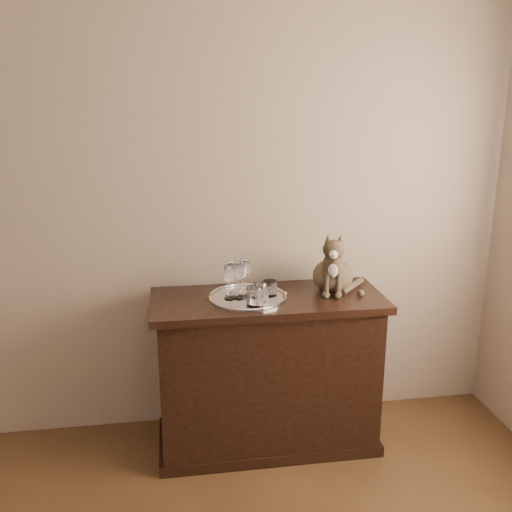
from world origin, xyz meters
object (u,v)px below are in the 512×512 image
at_px(tumbler_a, 260,294).
at_px(tumbler_b, 255,297).
at_px(wine_glass_c, 229,283).
at_px(sideboard, 267,372).
at_px(tumbler_c, 270,288).
at_px(cat, 333,260).
at_px(wine_glass_b, 244,276).
at_px(tray, 248,298).
at_px(wine_glass_a, 230,278).
at_px(wine_glass_d, 240,280).

relative_size(tumbler_a, tumbler_b, 0.94).
bearing_deg(wine_glass_c, sideboard, 4.56).
relative_size(sideboard, tumbler_c, 14.91).
relative_size(wine_glass_c, tumbler_a, 1.89).
bearing_deg(cat, tumbler_c, -153.33).
bearing_deg(tumbler_b, wine_glass_b, 98.08).
xyz_separation_m(tray, cat, (0.47, 0.07, 0.16)).
xyz_separation_m(tumbler_b, cat, (0.45, 0.19, 0.11)).
bearing_deg(tumbler_b, sideboard, 57.51).
distance_m(sideboard, wine_glass_b, 0.54).
xyz_separation_m(wine_glass_a, cat, (0.55, 0.01, 0.07)).
xyz_separation_m(tray, wine_glass_b, (-0.01, 0.06, 0.10)).
xyz_separation_m(wine_glass_a, wine_glass_c, (-0.01, -0.06, -0.00)).
xyz_separation_m(sideboard, tumbler_a, (-0.06, -0.09, 0.48)).
bearing_deg(cat, wine_glass_b, -162.10).
bearing_deg(tray, wine_glass_d, -176.78).
height_order(sideboard, cat, cat).
xyz_separation_m(wine_glass_b, tumbler_a, (0.06, -0.14, -0.05)).
distance_m(wine_glass_b, tumbler_c, 0.15).
bearing_deg(tumbler_b, wine_glass_c, 131.95).
bearing_deg(tumbler_c, wine_glass_b, 157.35).
xyz_separation_m(sideboard, wine_glass_d, (-0.14, -0.01, 0.53)).
height_order(wine_glass_d, tumbler_a, wine_glass_d).
distance_m(wine_glass_a, cat, 0.55).
distance_m(tumbler_c, cat, 0.37).
relative_size(wine_glass_a, wine_glass_b, 0.94).
relative_size(wine_glass_a, tumbler_a, 2.00).
xyz_separation_m(tray, wine_glass_d, (-0.04, -0.00, 0.10)).
bearing_deg(tumbler_b, tumbler_c, 54.00).
xyz_separation_m(tray, tumbler_c, (0.12, 0.01, 0.04)).
bearing_deg(tumbler_c, tray, -175.35).
relative_size(tray, tumbler_b, 4.19).
relative_size(wine_glass_d, tumbler_b, 2.01).
bearing_deg(cat, tray, -154.52).
xyz_separation_m(wine_glass_c, tumbler_c, (0.21, 0.01, -0.04)).
bearing_deg(wine_glass_c, tray, 2.05).
xyz_separation_m(wine_glass_c, tumbler_b, (0.11, -0.12, -0.04)).
bearing_deg(sideboard, tumbler_c, -16.89).
distance_m(sideboard, wine_glass_a, 0.56).
bearing_deg(wine_glass_b, tumbler_c, -22.65).
height_order(tray, tumbler_a, tumbler_a).
bearing_deg(tumbler_b, wine_glass_a, 117.79).
distance_m(wine_glass_b, tumbler_b, 0.20).
relative_size(tray, wine_glass_c, 2.36).
height_order(tray, wine_glass_a, wine_glass_a).
xyz_separation_m(tumbler_a, cat, (0.42, 0.15, 0.11)).
distance_m(sideboard, wine_glass_c, 0.56).
bearing_deg(wine_glass_c, wine_glass_a, 79.51).
distance_m(sideboard, tumbler_c, 0.47).
height_order(sideboard, wine_glass_c, wine_glass_c).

